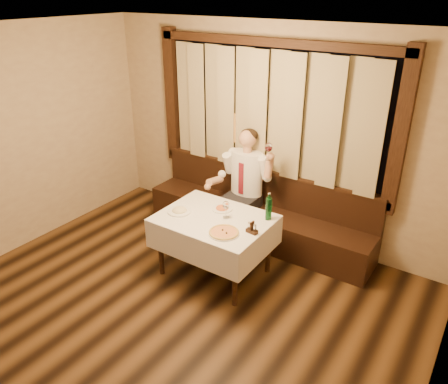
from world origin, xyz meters
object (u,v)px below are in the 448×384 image
Objects in this scene: pasta_cream at (179,209)px; cruet_caddy at (252,229)px; banquette at (258,216)px; dining_table at (214,225)px; pizza at (224,232)px; seated_man at (244,178)px; pasta_red at (222,207)px; green_bottle at (269,208)px.

pasta_cream is 2.08× the size of cruet_caddy.
banquette is 1.30m from cruet_caddy.
pasta_cream is at bearing -164.73° from dining_table.
pizza is 0.30m from cruet_caddy.
pizza is at bearing -77.03° from banquette.
pizza is at bearing -136.18° from cruet_caddy.
seated_man is at bearing 111.62° from pizza.
dining_table is at bearing -79.49° from seated_man.
green_bottle is (0.57, 0.09, 0.11)m from pasta_red.
dining_table is 4.50× the size of pasta_cream.
green_bottle is 0.94m from seated_man.
banquette is 2.12× the size of seated_man.
pasta_red is 0.63m from cruet_caddy.
dining_table is 0.46m from pasta_cream.
cruet_caddy reaches higher than pizza.
banquette is 23.61× the size of cruet_caddy.
seated_man is at bearing 76.82° from pasta_cream.
pasta_cream is at bearing -155.93° from green_bottle.
seated_man is (-0.17, -0.09, 0.55)m from banquette.
pasta_red is at bearing 125.86° from pizza.
banquette is 9.40× the size of pizza.
dining_table is 0.97m from seated_man.
pizza is 1.04× the size of green_bottle.
cruet_caddy is at bearing -63.82° from banquette.
seated_man is (-0.70, 0.99, 0.06)m from cruet_caddy.
green_bottle is at bearing 24.07° from pasta_cream.
pasta_red is 1.80× the size of cruet_caddy.
pasta_cream is 0.86× the size of green_bottle.
banquette is at bearing 69.83° from pasta_cream.
green_bottle is (0.53, 0.31, 0.24)m from dining_table.
dining_table is (0.00, -1.02, 0.34)m from banquette.
pizza is at bearing -9.84° from pasta_cream.
banquette is at bearing 122.78° from cruet_caddy.
pasta_red is (-0.33, 0.45, 0.02)m from pizza.
dining_table is at bearing -80.33° from pasta_red.
cruet_caddy is (0.57, -0.27, 0.01)m from pasta_red.
seated_man is at bearing -152.13° from banquette.
pasta_cream is at bearing -169.82° from cruet_caddy.
cruet_caddy is at bearing 37.22° from pizza.
pasta_red is 0.50m from pasta_cream.
cruet_caddy reaches higher than dining_table.
dining_table is at bearing -149.73° from green_bottle.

